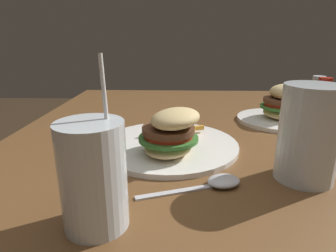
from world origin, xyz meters
TOP-DOWN VIEW (x-y plane):
  - dining_table at (0.00, 0.00)m, footprint 1.40×1.08m
  - meal_plate_near at (-0.02, -0.16)m, footprint 0.30×0.30m
  - beer_glass at (0.09, 0.07)m, footprint 0.09×0.09m
  - juice_glass at (0.22, -0.24)m, footprint 0.08×0.08m
  - spoon at (0.12, -0.08)m, footprint 0.08×0.17m
  - meal_plate_far at (-0.24, 0.14)m, footprint 0.22×0.22m
  - condiment_caddy at (-0.33, 0.29)m, footprint 0.10×0.09m

SIDE VIEW (x-z plane):
  - dining_table at x=0.00m, z-range 0.25..1.00m
  - spoon at x=0.12m, z-range 0.75..0.77m
  - meal_plate_near at x=-0.02m, z-range 0.73..0.83m
  - meal_plate_far at x=-0.24m, z-range 0.73..0.84m
  - condiment_caddy at x=-0.33m, z-range 0.74..0.85m
  - juice_glass at x=0.22m, z-range 0.71..0.92m
  - beer_glass at x=0.09m, z-range 0.75..0.91m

